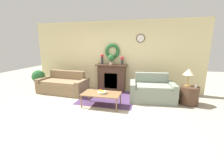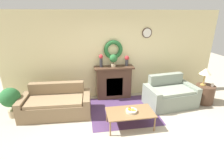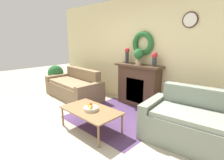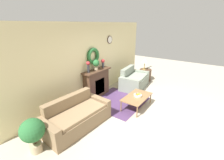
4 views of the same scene
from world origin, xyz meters
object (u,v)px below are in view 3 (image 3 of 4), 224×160
at_px(fruit_bowl, 91,108).
at_px(potted_plant_on_mantel, 139,55).
at_px(vase_on_mantel_right, 155,58).
at_px(couch_left, 74,87).
at_px(potted_plant_floor_by_couch, 56,74).
at_px(vase_on_mantel_left, 127,54).
at_px(fireplace, 138,85).
at_px(loveseat_right, 189,123).
at_px(coffee_table, 91,111).

xyz_separation_m(fruit_bowl, potted_plant_on_mantel, (-0.14, 1.65, 0.84)).
distance_m(fruit_bowl, vase_on_mantel_right, 1.87).
distance_m(couch_left, potted_plant_floor_by_couch, 1.16).
bearing_deg(vase_on_mantel_left, fireplace, -0.81).
height_order(couch_left, loveseat_right, loveseat_right).
bearing_deg(loveseat_right, fireplace, 147.04).
xyz_separation_m(fireplace, coffee_table, (0.11, -1.65, -0.16)).
bearing_deg(vase_on_mantel_right, couch_left, -160.25).
xyz_separation_m(coffee_table, vase_on_mantel_right, (0.31, 1.65, 0.87)).
bearing_deg(coffee_table, fireplace, 93.66).
relative_size(vase_on_mantel_right, potted_plant_on_mantel, 0.84).
bearing_deg(potted_plant_floor_by_couch, coffee_table, -17.61).
bearing_deg(potted_plant_floor_by_couch, fruit_bowl, -17.79).
relative_size(coffee_table, vase_on_mantel_right, 3.48).
bearing_deg(vase_on_mantel_right, vase_on_mantel_left, 180.00).
xyz_separation_m(couch_left, vase_on_mantel_right, (2.13, 0.76, 0.95)).
distance_m(fireplace, couch_left, 1.89).
relative_size(loveseat_right, potted_plant_on_mantel, 3.97).
relative_size(coffee_table, fruit_bowl, 4.21).
height_order(fireplace, coffee_table, fireplace).
distance_m(loveseat_right, coffee_table, 1.70).
bearing_deg(vase_on_mantel_left, fruit_bowl, -72.68).
height_order(fruit_bowl, potted_plant_on_mantel, potted_plant_on_mantel).
bearing_deg(potted_plant_floor_by_couch, vase_on_mantel_right, 12.32).
distance_m(couch_left, vase_on_mantel_left, 1.82).
xyz_separation_m(vase_on_mantel_right, potted_plant_on_mantel, (-0.43, -0.02, 0.05)).
distance_m(vase_on_mantel_left, potted_plant_on_mantel, 0.38).
relative_size(coffee_table, potted_plant_on_mantel, 2.93).
height_order(loveseat_right, fruit_bowl, loveseat_right).
bearing_deg(potted_plant_floor_by_couch, vase_on_mantel_left, 16.17).
bearing_deg(coffee_table, couch_left, 154.03).
bearing_deg(fireplace, loveseat_right, -26.29).
relative_size(fireplace, fruit_bowl, 4.57).
relative_size(fruit_bowl, vase_on_mantel_left, 0.68).
distance_m(fireplace, potted_plant_floor_by_couch, 2.94).
relative_size(fireplace, couch_left, 0.66).
bearing_deg(coffee_table, vase_on_mantel_right, 79.52).
xyz_separation_m(loveseat_right, vase_on_mantel_left, (-1.96, 0.78, 0.96)).
height_order(fruit_bowl, vase_on_mantel_left, vase_on_mantel_left).
xyz_separation_m(fireplace, vase_on_mantel_left, (-0.39, 0.01, 0.75)).
distance_m(loveseat_right, potted_plant_floor_by_couch, 4.42).
bearing_deg(potted_plant_on_mantel, coffee_table, -85.79).
bearing_deg(fireplace, potted_plant_floor_by_couch, -166.08).
height_order(fireplace, potted_plant_floor_by_couch, fireplace).
height_order(coffee_table, fruit_bowl, fruit_bowl).
height_order(fireplace, loveseat_right, fireplace).
bearing_deg(loveseat_right, potted_plant_on_mantel, 147.68).
xyz_separation_m(loveseat_right, potted_plant_floor_by_couch, (-4.42, 0.07, 0.20)).
xyz_separation_m(couch_left, loveseat_right, (3.28, -0.02, 0.03)).
height_order(fireplace, potted_plant_on_mantel, potted_plant_on_mantel).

